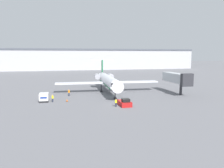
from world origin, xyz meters
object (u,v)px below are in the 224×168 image
object	(u,v)px
airplane_main	(108,80)
jet_bridge	(177,78)
luggage_cart	(44,98)
pushback_tug	(125,103)
worker_by_wing	(69,92)
traffic_cone_left	(67,100)
worker_near_tug	(116,103)
worker_on_apron	(53,98)

from	to	relation	value
airplane_main	jet_bridge	distance (m)	19.91
luggage_cart	pushback_tug	bearing A→B (deg)	-25.72
worker_by_wing	traffic_cone_left	size ratio (longest dim) A/B	2.79
airplane_main	luggage_cart	bearing A→B (deg)	-150.67
worker_near_tug	worker_by_wing	world-z (taller)	worker_by_wing
pushback_tug	worker_on_apron	size ratio (longest dim) A/B	2.31
luggage_cart	jet_bridge	distance (m)	36.43
worker_near_tug	worker_by_wing	xyz separation A→B (m)	(-9.28, 14.79, 0.08)
pushback_tug	traffic_cone_left	bearing A→B (deg)	148.90
airplane_main	worker_on_apron	world-z (taller)	airplane_main
luggage_cart	worker_near_tug	bearing A→B (deg)	-29.91
worker_on_apron	jet_bridge	world-z (taller)	jet_bridge
airplane_main	pushback_tug	xyz separation A→B (m)	(-0.29, -18.33, -2.88)
traffic_cone_left	worker_near_tug	bearing A→B (deg)	-37.64
pushback_tug	worker_near_tug	size ratio (longest dim) A/B	2.40
worker_near_tug	worker_by_wing	bearing A→B (deg)	122.11
jet_bridge	traffic_cone_left	bearing A→B (deg)	-173.23
worker_near_tug	worker_on_apron	distance (m)	15.51
airplane_main	jet_bridge	xyz separation A→B (m)	(18.48, -7.35, 0.94)
worker_by_wing	worker_on_apron	bearing A→B (deg)	-120.57
luggage_cart	worker_by_wing	size ratio (longest dim) A/B	1.67
worker_near_tug	traffic_cone_left	size ratio (longest dim) A/B	2.60
worker_on_apron	traffic_cone_left	distance (m)	3.35
luggage_cart	traffic_cone_left	size ratio (longest dim) A/B	4.67
luggage_cart	worker_by_wing	bearing A→B (deg)	44.60
airplane_main	luggage_cart	world-z (taller)	airplane_main
pushback_tug	traffic_cone_left	xyz separation A→B (m)	(-12.11, 7.31, -0.32)
pushback_tug	worker_by_wing	bearing A→B (deg)	128.34
luggage_cart	jet_bridge	world-z (taller)	jet_bridge
worker_by_wing	pushback_tug	bearing A→B (deg)	-51.66
luggage_cart	traffic_cone_left	bearing A→B (deg)	-11.47
airplane_main	worker_near_tug	xyz separation A→B (m)	(-2.36, -18.76, -2.61)
pushback_tug	worker_near_tug	bearing A→B (deg)	-168.05
worker_on_apron	jet_bridge	distance (m)	34.53
jet_bridge	pushback_tug	bearing A→B (deg)	-149.69
worker_on_apron	traffic_cone_left	bearing A→B (deg)	-3.21
worker_near_tug	worker_by_wing	distance (m)	17.46
airplane_main	traffic_cone_left	distance (m)	16.90
airplane_main	worker_on_apron	xyz separation A→B (m)	(-15.70, -10.83, -2.57)
pushback_tug	traffic_cone_left	size ratio (longest dim) A/B	6.24
pushback_tug	airplane_main	bearing A→B (deg)	89.08
luggage_cart	worker_on_apron	world-z (taller)	luggage_cart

